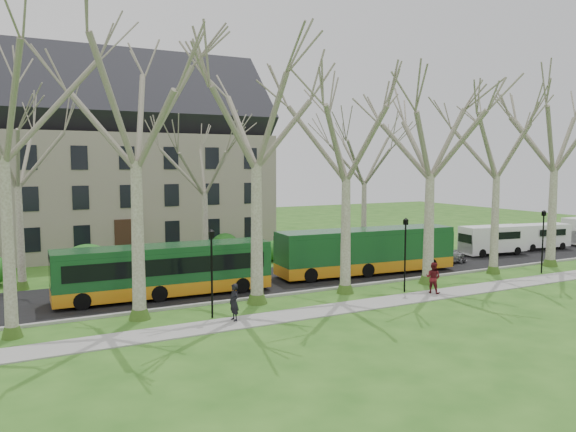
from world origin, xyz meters
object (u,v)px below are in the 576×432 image
object	(u,v)px
sedan	(439,254)
van_a	(493,240)
van_b	(540,237)
bus_follow	(366,251)
pedestrian_b	(433,278)
pedestrian_a	(234,302)
bus_lead	(165,270)

from	to	relation	value
sedan	van_a	bearing A→B (deg)	-85.11
van_b	bus_follow	bearing A→B (deg)	-165.91
bus_follow	van_b	xyz separation A→B (m)	(19.95, 1.85, -0.48)
van_a	pedestrian_b	bearing A→B (deg)	-141.02
pedestrian_a	pedestrian_b	size ratio (longest dim) A/B	0.99
bus_lead	pedestrian_b	world-z (taller)	bus_lead
van_a	pedestrian_b	distance (m)	16.16
sedan	pedestrian_b	distance (m)	10.13
bus_follow	pedestrian_a	size ratio (longest dim) A/B	7.08
bus_follow	sedan	world-z (taller)	bus_follow
bus_lead	van_b	size ratio (longest dim) A/B	2.38
bus_lead	pedestrian_a	world-z (taller)	bus_lead
bus_lead	bus_follow	bearing A→B (deg)	2.68
bus_lead	sedan	bearing A→B (deg)	4.19
bus_lead	van_b	world-z (taller)	bus_lead
bus_lead	bus_follow	size ratio (longest dim) A/B	0.95
bus_follow	pedestrian_b	world-z (taller)	bus_follow
sedan	pedestrian_a	world-z (taller)	pedestrian_a
bus_lead	sedan	world-z (taller)	bus_lead
bus_lead	bus_follow	xyz separation A→B (m)	(14.00, 0.13, 0.08)
van_b	pedestrian_a	distance (m)	33.42
bus_lead	sedan	size ratio (longest dim) A/B	2.55
bus_follow	van_b	bearing A→B (deg)	9.84
van_a	van_b	distance (m)	6.05
bus_follow	pedestrian_b	size ratio (longest dim) A/B	7.00
bus_lead	pedestrian_a	distance (m)	6.63
sedan	pedestrian_b	bearing A→B (deg)	131.47
bus_follow	van_b	distance (m)	20.04
pedestrian_b	pedestrian_a	bearing A→B (deg)	64.02
bus_follow	sedan	xyz separation A→B (m)	(7.12, 0.62, -0.90)
van_a	van_b	size ratio (longest dim) A/B	1.07
pedestrian_b	sedan	bearing A→B (deg)	-70.31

